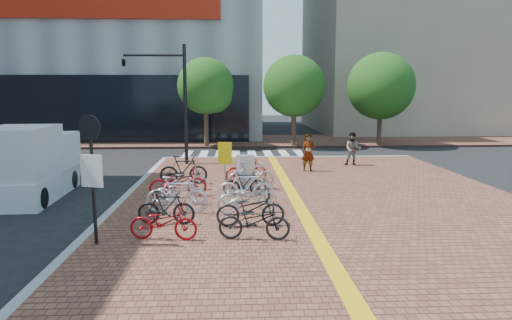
{
  "coord_description": "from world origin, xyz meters",
  "views": [
    {
      "loc": [
        -0.11,
        -13.7,
        3.86
      ],
      "look_at": [
        0.71,
        3.16,
        1.3
      ],
      "focal_mm": 32.0,
      "sensor_mm": 36.0,
      "label": 1
    }
  ],
  "objects": [
    {
      "name": "tactile_strip",
      "position": [
        2.0,
        -5.0,
        0.16
      ],
      "size": [
        0.4,
        34.0,
        0.01
      ],
      "primitive_type": "cube",
      "color": "gold",
      "rests_on": "sidewalk"
    },
    {
      "name": "street_trees",
      "position": [
        5.04,
        17.45,
        4.1
      ],
      "size": [
        16.2,
        4.6,
        6.35
      ],
      "color": "#38281E",
      "rests_on": "far_sidewalk"
    },
    {
      "name": "bike_3",
      "position": [
        -1.89,
        1.02,
        0.6
      ],
      "size": [
        1.72,
        0.63,
        0.9
      ],
      "primitive_type": "imported",
      "rotation": [
        0.0,
        0.0,
        1.59
      ],
      "color": "silver",
      "rests_on": "sidewalk"
    },
    {
      "name": "far_sidewalk",
      "position": [
        0.0,
        21.0,
        0.07
      ],
      "size": [
        70.0,
        8.0,
        0.15
      ],
      "primitive_type": "cube",
      "color": "brown",
      "rests_on": "ground"
    },
    {
      "name": "kerb_north",
      "position": [
        3.0,
        12.0,
        0.08
      ],
      "size": [
        14.0,
        0.25,
        0.15
      ],
      "primitive_type": "cube",
      "color": "gray",
      "rests_on": "ground"
    },
    {
      "name": "yellow_sign",
      "position": [
        -0.45,
        2.76,
        1.45
      ],
      "size": [
        0.51,
        0.15,
        1.87
      ],
      "color": "#B7B7BC",
      "rests_on": "sidewalk"
    },
    {
      "name": "bike_2",
      "position": [
        -1.87,
        -0.03,
        0.72
      ],
      "size": [
        1.95,
        0.68,
        1.15
      ],
      "primitive_type": "imported",
      "rotation": [
        0.0,
        0.0,
        1.49
      ],
      "color": "silver",
      "rests_on": "sidewalk"
    },
    {
      "name": "bike_10",
      "position": [
        0.26,
        1.02,
        0.72
      ],
      "size": [
        1.94,
        0.74,
        1.14
      ],
      "primitive_type": "imported",
      "rotation": [
        0.0,
        0.0,
        1.46
      ],
      "color": "silver",
      "rests_on": "sidewalk"
    },
    {
      "name": "bike_6",
      "position": [
        -2.14,
        4.47,
        0.72
      ],
      "size": [
        1.92,
        0.6,
        1.14
      ],
      "primitive_type": "imported",
      "rotation": [
        0.0,
        0.0,
        1.6
      ],
      "color": "black",
      "rests_on": "sidewalk"
    },
    {
      "name": "building_beige",
      "position": [
        18.0,
        32.0,
        9.0
      ],
      "size": [
        20.0,
        18.0,
        18.0
      ],
      "primitive_type": "cube",
      "color": "gray",
      "rests_on": "ground"
    },
    {
      "name": "bike_1",
      "position": [
        -2.02,
        -1.19,
        0.64
      ],
      "size": [
        1.66,
        0.62,
        0.97
      ],
      "primitive_type": "imported",
      "rotation": [
        0.0,
        0.0,
        1.47
      ],
      "color": "black",
      "rests_on": "sidewalk"
    },
    {
      "name": "bike_7",
      "position": [
        0.38,
        -2.64,
        0.62
      ],
      "size": [
        1.87,
        0.85,
        0.95
      ],
      "primitive_type": "imported",
      "rotation": [
        0.0,
        0.0,
        1.45
      ],
      "color": "black",
      "rests_on": "sidewalk"
    },
    {
      "name": "pedestrian_a",
      "position": [
        3.34,
        7.16,
        1.02
      ],
      "size": [
        0.68,
        0.49,
        1.75
      ],
      "primitive_type": "imported",
      "rotation": [
        0.0,
        0.0,
        0.12
      ],
      "color": "gray",
      "rests_on": "sidewalk"
    },
    {
      "name": "notice_sign",
      "position": [
        -3.5,
        -2.82,
        2.14
      ],
      "size": [
        0.57,
        0.23,
        3.16
      ],
      "color": "black",
      "rests_on": "sidewalk"
    },
    {
      "name": "bike_9",
      "position": [
        0.3,
        -0.14,
        0.65
      ],
      "size": [
        1.98,
        0.99,
        1.0
      ],
      "primitive_type": "imported",
      "rotation": [
        0.0,
        0.0,
        1.75
      ],
      "color": "#B1B2B6",
      "rests_on": "sidewalk"
    },
    {
      "name": "bike_4",
      "position": [
        -2.09,
        2.12,
        0.68
      ],
      "size": [
        2.09,
        1.05,
        1.05
      ],
      "primitive_type": "imported",
      "rotation": [
        0.0,
        0.0,
        1.76
      ],
      "color": "#A20B16",
      "rests_on": "sidewalk"
    },
    {
      "name": "pedestrian_b",
      "position": [
        5.84,
        8.69,
        0.98
      ],
      "size": [
        0.95,
        0.83,
        1.67
      ],
      "primitive_type": "imported",
      "rotation": [
        0.0,
        0.0,
        -0.27
      ],
      "color": "#4C5261",
      "rests_on": "sidewalk"
    },
    {
      "name": "ground",
      "position": [
        0.0,
        0.0,
        0.0
      ],
      "size": [
        120.0,
        120.0,
        0.0
      ],
      "primitive_type": "plane",
      "color": "black",
      "rests_on": "ground"
    },
    {
      "name": "traffic_light_pole",
      "position": [
        -3.95,
        9.73,
        4.31
      ],
      "size": [
        3.24,
        1.25,
        6.03
      ],
      "color": "black",
      "rests_on": "sidewalk"
    },
    {
      "name": "bike_0",
      "position": [
        -1.89,
        -2.53,
        0.6
      ],
      "size": [
        1.78,
        0.82,
        0.9
      ],
      "primitive_type": "imported",
      "rotation": [
        0.0,
        0.0,
        1.44
      ],
      "color": "#9E0B11",
      "rests_on": "sidewalk"
    },
    {
      "name": "crosswalk",
      "position": [
        0.5,
        14.0,
        0.01
      ],
      "size": [
        7.5,
        4.0,
        0.01
      ],
      "color": "silver",
      "rests_on": "ground"
    },
    {
      "name": "bike_11",
      "position": [
        0.26,
        2.17,
        0.62
      ],
      "size": [
        1.56,
        0.44,
        0.94
      ],
      "primitive_type": "imported",
      "rotation": [
        0.0,
        0.0,
        1.57
      ],
      "color": "black",
      "rests_on": "sidewalk"
    },
    {
      "name": "box_truck",
      "position": [
        -7.41,
        2.82,
        1.25
      ],
      "size": [
        2.16,
        4.67,
        2.66
      ],
      "color": "silver",
      "rests_on": "ground"
    },
    {
      "name": "bike_5",
      "position": [
        -1.96,
        3.26,
        0.58
      ],
      "size": [
        1.7,
        0.87,
        0.85
      ],
      "primitive_type": "imported",
      "rotation": [
        0.0,
        0.0,
        1.77
      ],
      "color": "#A1A1A6",
      "rests_on": "sidewalk"
    },
    {
      "name": "sidewalk",
      "position": [
        3.0,
        -5.0,
        0.07
      ],
      "size": [
        14.0,
        34.0,
        0.15
      ],
      "primitive_type": "cube",
      "color": "brown",
      "rests_on": "ground"
    },
    {
      "name": "bike_13",
      "position": [
        0.38,
        4.54,
        0.67
      ],
      "size": [
        1.8,
        0.84,
        1.04
      ],
      "primitive_type": "imported",
      "rotation": [
        0.0,
        0.0,
        1.78
      ],
      "color": "#B2150C",
      "rests_on": "sidewalk"
    },
    {
      "name": "bike_12",
      "position": [
        0.53,
        3.21,
        0.7
      ],
      "size": [
        1.89,
        0.85,
        1.09
      ],
      "primitive_type": "imported",
      "rotation": [
        0.0,
        0.0,
        1.76
      ],
      "color": "#B2B2B7",
      "rests_on": "sidewalk"
    },
    {
      "name": "bike_8",
      "position": [
        0.33,
        -1.48,
        0.65
      ],
      "size": [
        1.92,
        0.73,
        0.99
      ],
      "primitive_type": "imported",
      "rotation": [
        0.0,
        0.0,
        1.61
      ],
      "color": "black",
      "rests_on": "sidewalk"
    },
    {
      "name": "kerb_west",
      "position": [
        -4.0,
        -5.0,
        0.08
      ],
      "size": [
        0.25,
        34.0,
        0.15
      ],
      "primitive_type": "cube",
      "color": "gray",
      "rests_on": "ground"
    },
    {
      "name": "utility_box",
      "position": [
        0.32,
        3.51,
        0.8
      ],
      "size": [
        0.69,
        0.59,
        1.29
      ],
      "primitive_type": "cube",
      "rotation": [
        0.0,
        0.0,
        0.3
      ],
      "color": "silver",
      "rests_on": "sidewalk"
    }
  ]
}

